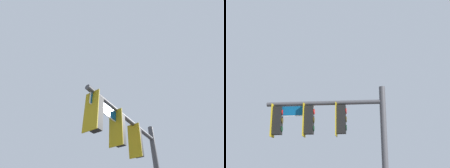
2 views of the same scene
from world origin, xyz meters
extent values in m
cylinder|color=#47474C|center=(-6.88, -8.08, 2.76)|extent=(0.24, 0.24, 5.52)
cylinder|color=#47474C|center=(-4.58, -8.34, 4.92)|extent=(4.62, 0.68, 0.17)
cube|color=gold|center=(-5.08, -8.28, 4.25)|extent=(0.09, 0.52, 1.30)
cube|color=black|center=(-5.27, -8.26, 4.25)|extent=(0.39, 0.36, 1.10)
cylinder|color=black|center=(-5.27, -8.26, 4.86)|extent=(0.04, 0.04, 0.12)
cylinder|color=red|center=(-5.46, -8.24, 4.58)|extent=(0.05, 0.22, 0.22)
cylinder|color=#392D05|center=(-5.46, -8.24, 4.25)|extent=(0.05, 0.22, 0.22)
cylinder|color=black|center=(-5.46, -8.24, 3.92)|extent=(0.05, 0.22, 0.22)
cube|color=gold|center=(-3.81, -8.42, 4.25)|extent=(0.09, 0.52, 1.30)
cube|color=black|center=(-4.00, -8.40, 4.25)|extent=(0.39, 0.36, 1.10)
cylinder|color=black|center=(-4.00, -8.40, 4.86)|extent=(0.04, 0.04, 0.12)
cylinder|color=red|center=(-4.20, -8.38, 4.58)|extent=(0.05, 0.22, 0.22)
cylinder|color=#392D05|center=(-4.20, -8.38, 4.25)|extent=(0.05, 0.22, 0.22)
cylinder|color=black|center=(-4.20, -8.38, 3.92)|extent=(0.05, 0.22, 0.22)
cube|color=gold|center=(-2.55, -8.56, 4.25)|extent=(0.09, 0.52, 1.30)
cube|color=black|center=(-2.73, -8.54, 4.25)|extent=(0.39, 0.36, 1.10)
cylinder|color=black|center=(-2.73, -8.54, 4.86)|extent=(0.04, 0.04, 0.12)
cylinder|color=red|center=(-2.93, -8.52, 4.58)|extent=(0.05, 0.22, 0.22)
cylinder|color=#392D05|center=(-2.93, -8.52, 4.25)|extent=(0.05, 0.22, 0.22)
cylinder|color=black|center=(-2.93, -8.52, 3.92)|extent=(0.05, 0.22, 0.22)
cube|color=#0A4C7F|center=(-3.32, -8.48, 4.64)|extent=(1.70, 0.23, 0.37)
cube|color=white|center=(-3.32, -8.48, 4.64)|extent=(1.76, 0.22, 0.43)
camera|label=1|loc=(0.93, -6.02, 1.53)|focal=28.00mm
camera|label=2|loc=(-5.10, 3.70, 1.98)|focal=50.00mm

